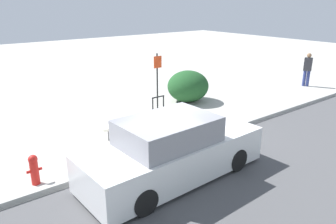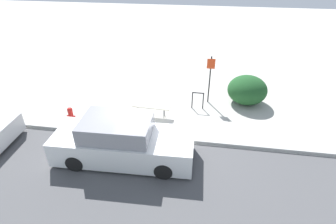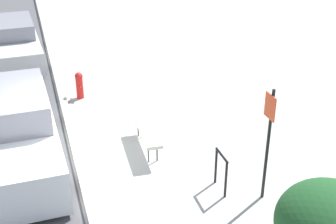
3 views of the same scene
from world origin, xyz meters
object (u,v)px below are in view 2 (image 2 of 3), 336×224
at_px(bike_rack, 198,99).
at_px(parked_car_near, 123,142).
at_px(bench, 151,107).
at_px(fire_hydrant, 71,115).
at_px(sign_post, 210,76).

relative_size(bike_rack, parked_car_near, 0.17).
relative_size(bench, parked_car_near, 0.35).
height_order(bike_rack, fire_hydrant, bike_rack).
height_order(bench, parked_car_near, parked_car_near).
relative_size(sign_post, parked_car_near, 0.48).
distance_m(bike_rack, sign_post, 1.21).
xyz_separation_m(bench, parked_car_near, (-0.38, -2.88, 0.24)).
relative_size(bike_rack, sign_post, 0.36).
bearing_deg(fire_hydrant, bike_rack, 21.80).
distance_m(bench, bike_rack, 2.21).
relative_size(sign_post, fire_hydrant, 3.01).
height_order(bench, bike_rack, bike_rack).
height_order(fire_hydrant, parked_car_near, parked_car_near).
bearing_deg(sign_post, bench, -145.93).
relative_size(bench, fire_hydrant, 2.22).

